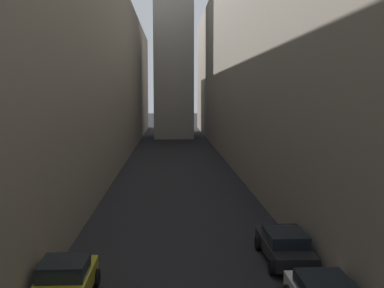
{
  "coord_description": "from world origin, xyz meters",
  "views": [
    {
      "loc": [
        -0.65,
        1.54,
        7.37
      ],
      "look_at": [
        0.0,
        14.91,
        5.91
      ],
      "focal_mm": 42.54,
      "sensor_mm": 36.0,
      "label": 1
    }
  ],
  "objects": [
    {
      "name": "building_block_right",
      "position": [
        10.66,
        50.0,
        11.02
      ],
      "size": [
        10.32,
        108.0,
        22.03
      ],
      "primitive_type": "cube",
      "color": "gray",
      "rests_on": "ground"
    },
    {
      "name": "parked_car_left_third",
      "position": [
        -4.4,
        17.18,
        0.8
      ],
      "size": [
        1.98,
        3.92,
        1.58
      ],
      "rotation": [
        0.0,
        0.0,
        1.57
      ],
      "color": "#A59919",
      "rests_on": "ground"
    },
    {
      "name": "parked_car_right_far",
      "position": [
        4.4,
        20.8,
        0.74
      ],
      "size": [
        2.01,
        4.45,
        1.39
      ],
      "rotation": [
        0.0,
        0.0,
        1.57
      ],
      "color": "black",
      "rests_on": "ground"
    },
    {
      "name": "building_block_left",
      "position": [
        -11.21,
        50.0,
        9.58
      ],
      "size": [
        11.41,
        108.0,
        19.16
      ],
      "primitive_type": "cube",
      "color": "#756B5B",
      "rests_on": "ground"
    },
    {
      "name": "ground_plane",
      "position": [
        0.0,
        48.0,
        0.0
      ],
      "size": [
        264.0,
        264.0,
        0.0
      ],
      "primitive_type": "plane",
      "color": "black"
    }
  ]
}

